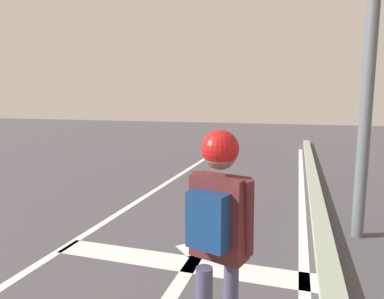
# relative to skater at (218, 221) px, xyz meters

# --- Properties ---
(lane_line_center) EXTENTS (0.12, 20.00, 0.01)m
(lane_line_center) POSITION_rel_skater_xyz_m (-2.37, 1.65, -1.12)
(lane_line_center) COLOR white
(lane_line_center) RESTS_ON ground
(lane_line_curbside) EXTENTS (0.12, 20.00, 0.01)m
(lane_line_curbside) POSITION_rel_skater_xyz_m (0.62, 1.65, -1.12)
(lane_line_curbside) COLOR white
(lane_line_curbside) RESTS_ON ground
(stop_bar) EXTENTS (3.14, 0.40, 0.01)m
(stop_bar) POSITION_rel_skater_xyz_m (-0.80, 1.48, -1.12)
(stop_bar) COLOR white
(stop_bar) RESTS_ON ground
(lane_arrow_stem) EXTENTS (0.16, 1.40, 0.01)m
(lane_arrow_stem) POSITION_rel_skater_xyz_m (-0.65, 1.10, -1.12)
(lane_arrow_stem) COLOR white
(lane_arrow_stem) RESTS_ON ground
(lane_arrow_head) EXTENTS (0.71, 0.71, 0.01)m
(lane_arrow_head) POSITION_rel_skater_xyz_m (-0.65, 1.95, -1.12)
(lane_arrow_head) COLOR white
(lane_arrow_head) RESTS_ON ground
(curb_strip) EXTENTS (0.24, 24.00, 0.14)m
(curb_strip) POSITION_rel_skater_xyz_m (0.87, 1.65, -1.05)
(curb_strip) COLOR #97A18E
(curb_strip) RESTS_ON ground
(skater) EXTENTS (0.44, 0.61, 1.66)m
(skater) POSITION_rel_skater_xyz_m (0.00, 0.00, 0.00)
(skater) COLOR #464462
(skater) RESTS_ON skateboard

